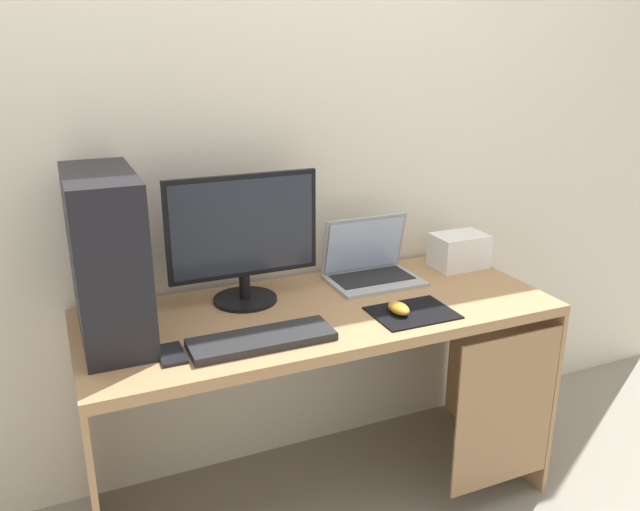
# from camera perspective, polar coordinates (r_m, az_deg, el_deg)

# --- Properties ---
(ground_plane) EXTENTS (8.00, 8.00, 0.00)m
(ground_plane) POSITION_cam_1_polar(r_m,az_deg,el_deg) (2.48, -0.00, -20.63)
(ground_plane) COLOR gray
(wall_back) EXTENTS (4.00, 0.05, 2.60)m
(wall_back) POSITION_cam_1_polar(r_m,az_deg,el_deg) (2.26, -3.57, 11.82)
(wall_back) COLOR beige
(wall_back) RESTS_ON ground_plane
(desk) EXTENTS (1.53, 0.62, 0.74)m
(desk) POSITION_cam_1_polar(r_m,az_deg,el_deg) (2.15, 0.60, -8.25)
(desk) COLOR #A37A51
(desk) RESTS_ON ground_plane
(pc_tower) EXTENTS (0.19, 0.43, 0.49)m
(pc_tower) POSITION_cam_1_polar(r_m,az_deg,el_deg) (1.90, -18.47, -0.15)
(pc_tower) COLOR black
(pc_tower) RESTS_ON desk
(monitor) EXTENTS (0.50, 0.21, 0.43)m
(monitor) POSITION_cam_1_polar(r_m,az_deg,el_deg) (2.07, -6.85, 1.54)
(monitor) COLOR black
(monitor) RESTS_ON desk
(laptop) EXTENTS (0.32, 0.23, 0.23)m
(laptop) POSITION_cam_1_polar(r_m,az_deg,el_deg) (2.32, 4.54, -1.06)
(laptop) COLOR #9EA3A8
(laptop) RESTS_ON desk
(projector) EXTENTS (0.20, 0.14, 0.13)m
(projector) POSITION_cam_1_polar(r_m,az_deg,el_deg) (2.49, 12.30, 0.42)
(projector) COLOR white
(projector) RESTS_ON desk
(keyboard) EXTENTS (0.42, 0.14, 0.02)m
(keyboard) POSITION_cam_1_polar(r_m,az_deg,el_deg) (1.86, -5.20, -7.49)
(keyboard) COLOR #232326
(keyboard) RESTS_ON desk
(mousepad) EXTENTS (0.26, 0.20, 0.00)m
(mousepad) POSITION_cam_1_polar(r_m,az_deg,el_deg) (2.07, 8.25, -5.08)
(mousepad) COLOR black
(mousepad) RESTS_ON desk
(mouse_left) EXTENTS (0.06, 0.10, 0.03)m
(mouse_left) POSITION_cam_1_polar(r_m,az_deg,el_deg) (2.04, 7.05, -4.69)
(mouse_left) COLOR orange
(mouse_left) RESTS_ON mousepad
(cell_phone) EXTENTS (0.07, 0.13, 0.01)m
(cell_phone) POSITION_cam_1_polar(r_m,az_deg,el_deg) (1.83, -13.14, -8.58)
(cell_phone) COLOR black
(cell_phone) RESTS_ON desk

